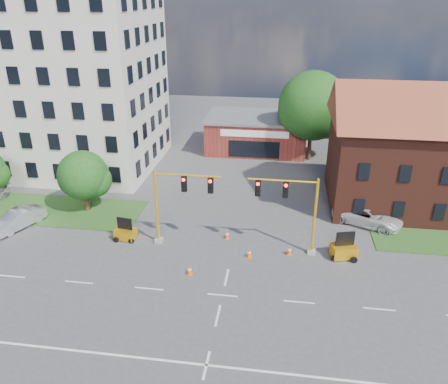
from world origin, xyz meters
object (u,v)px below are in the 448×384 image
(trailer_east, at_px, (344,250))
(signal_mast_west, at_px, (177,199))
(signal_mast_east, at_px, (293,206))
(trailer_west, at_px, (126,233))
(pickup_white, at_px, (368,216))

(trailer_east, bearing_deg, signal_mast_west, 163.31)
(signal_mast_east, relative_size, trailer_east, 2.97)
(signal_mast_west, bearing_deg, signal_mast_east, 0.00)
(signal_mast_west, relative_size, trailer_east, 2.97)
(signal_mast_east, relative_size, trailer_west, 3.35)
(trailer_east, relative_size, pickup_white, 0.36)
(signal_mast_west, distance_m, trailer_west, 5.52)
(signal_mast_east, relative_size, pickup_white, 1.07)
(signal_mast_west, xyz_separation_m, trailer_east, (12.69, -0.23, -3.27))
(signal_mast_west, height_order, signal_mast_east, same)
(trailer_east, distance_m, pickup_white, 6.21)
(trailer_west, bearing_deg, signal_mast_east, 8.24)
(signal_mast_west, bearing_deg, trailer_west, 179.62)
(trailer_east, bearing_deg, pickup_white, 49.86)
(signal_mast_west, height_order, trailer_east, signal_mast_west)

